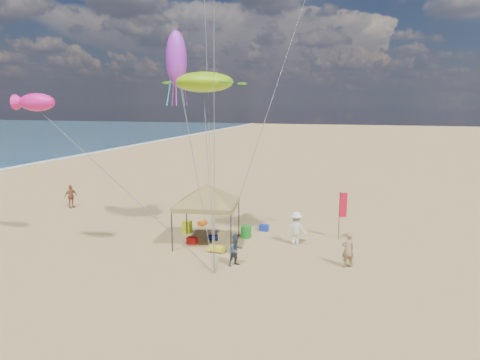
% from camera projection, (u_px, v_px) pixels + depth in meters
% --- Properties ---
extents(ground, '(280.00, 280.00, 0.00)m').
position_uv_depth(ground, '(221.00, 279.00, 19.78)').
color(ground, tan).
rests_on(ground, ground).
extents(canopy_tent, '(6.28, 6.28, 3.92)m').
position_uv_depth(canopy_tent, '(207.00, 186.00, 24.20)').
color(canopy_tent, black).
rests_on(canopy_tent, ground).
extents(feather_flag, '(0.43, 0.08, 2.82)m').
position_uv_depth(feather_flag, '(342.00, 208.00, 25.09)').
color(feather_flag, black).
rests_on(feather_flag, ground).
extents(cooler_red, '(0.54, 0.38, 0.38)m').
position_uv_depth(cooler_red, '(192.00, 241.00, 24.66)').
color(cooler_red, red).
rests_on(cooler_red, ground).
extents(cooler_blue, '(0.54, 0.38, 0.38)m').
position_uv_depth(cooler_blue, '(264.00, 228.00, 27.14)').
color(cooler_blue, '#152DAF').
rests_on(cooler_blue, ground).
extents(bag_navy, '(0.69, 0.54, 0.36)m').
position_uv_depth(bag_navy, '(213.00, 238.00, 25.19)').
color(bag_navy, '#0C1136').
rests_on(bag_navy, ground).
extents(bag_orange, '(0.54, 0.69, 0.36)m').
position_uv_depth(bag_orange, '(202.00, 223.00, 28.28)').
color(bag_orange, '#D95C0C').
rests_on(bag_orange, ground).
extents(chair_green, '(0.50, 0.50, 0.70)m').
position_uv_depth(chair_green, '(246.00, 232.00, 25.75)').
color(chair_green, '#188722').
rests_on(chair_green, ground).
extents(chair_yellow, '(0.50, 0.50, 0.70)m').
position_uv_depth(chair_yellow, '(187.00, 227.00, 26.73)').
color(chair_yellow, '#D4EF1A').
rests_on(chair_yellow, ground).
extents(crate_grey, '(0.34, 0.30, 0.28)m').
position_uv_depth(crate_grey, '(232.00, 249.00, 23.34)').
color(crate_grey, slate).
rests_on(crate_grey, ground).
extents(beach_cart, '(0.90, 0.50, 0.24)m').
position_uv_depth(beach_cart, '(217.00, 248.00, 23.31)').
color(beach_cart, yellow).
rests_on(beach_cart, ground).
extents(person_near_a, '(0.77, 0.70, 1.76)m').
position_uv_depth(person_near_a, '(348.00, 250.00, 21.05)').
color(person_near_a, '#A07C5B').
rests_on(person_near_a, ground).
extents(person_near_b, '(0.94, 0.96, 1.57)m').
position_uv_depth(person_near_b, '(236.00, 250.00, 21.29)').
color(person_near_b, '#3A464F').
rests_on(person_near_b, ground).
extents(person_near_c, '(1.24, 0.75, 1.86)m').
position_uv_depth(person_near_c, '(296.00, 228.00, 24.39)').
color(person_near_c, silver).
rests_on(person_near_c, ground).
extents(person_far_a, '(0.76, 1.11, 1.76)m').
position_uv_depth(person_far_a, '(71.00, 196.00, 32.95)').
color(person_far_a, '#A5563F').
rests_on(person_far_a, ground).
extents(turtle_kite, '(3.70, 3.14, 1.11)m').
position_uv_depth(turtle_kite, '(203.00, 82.00, 24.21)').
color(turtle_kite, '#82C30E').
rests_on(turtle_kite, ground).
extents(fish_kite, '(2.20, 1.46, 0.90)m').
position_uv_depth(fish_kite, '(37.00, 102.00, 21.94)').
color(fish_kite, '#F41A90').
rests_on(fish_kite, ground).
extents(squid_kite, '(1.37, 1.37, 2.97)m').
position_uv_depth(squid_kite, '(176.00, 59.00, 23.91)').
color(squid_kite, '#A62EDA').
rests_on(squid_kite, ground).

